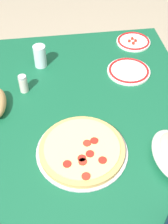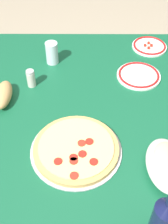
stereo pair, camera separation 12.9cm
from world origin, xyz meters
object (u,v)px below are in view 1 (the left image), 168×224
at_px(dining_table, 84,132).
at_px(spice_shaker, 23,84).
at_px(side_plate_far, 133,41).
at_px(water_glass, 40,56).
at_px(pepperoni_pizza, 82,149).
at_px(side_plate_near, 129,71).

bearing_deg(dining_table, spice_shaker, -129.10).
distance_m(dining_table, spice_shaker, 0.36).
height_order(side_plate_far, spice_shaker, spice_shaker).
relative_size(water_glass, spice_shaker, 1.32).
relative_size(pepperoni_pizza, spice_shaker, 4.10).
xyz_separation_m(pepperoni_pizza, side_plate_near, (-0.46, 0.30, -0.01)).
xyz_separation_m(side_plate_near, side_plate_far, (-0.25, 0.09, 0.00)).
bearing_deg(dining_table, pepperoni_pizza, -10.33).
distance_m(pepperoni_pizza, water_glass, 0.59).
bearing_deg(side_plate_near, spice_shaker, -82.63).
relative_size(water_glass, side_plate_far, 0.61).
bearing_deg(dining_table, side_plate_near, 135.92).
bearing_deg(spice_shaker, side_plate_near, 97.37).
height_order(water_glass, side_plate_near, water_glass).
relative_size(water_glass, side_plate_near, 0.53).
distance_m(dining_table, side_plate_far, 0.64).
bearing_deg(side_plate_far, water_glass, -75.37).
height_order(pepperoni_pizza, side_plate_near, pepperoni_pizza).
relative_size(side_plate_near, spice_shaker, 2.47).
distance_m(dining_table, pepperoni_pizza, 0.22).
bearing_deg(water_glass, spice_shaker, -24.94).
height_order(pepperoni_pizza, side_plate_far, pepperoni_pizza).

